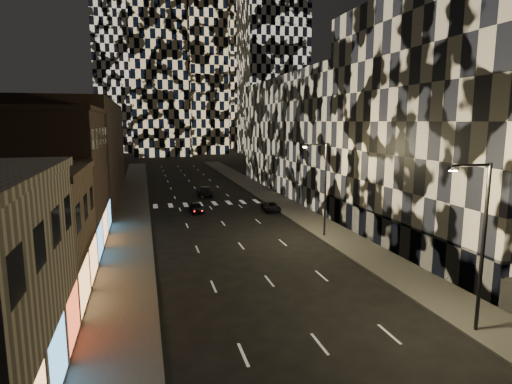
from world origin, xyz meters
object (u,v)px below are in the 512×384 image
car_dark_oncoming (205,191)px  car_dark_rightlane (271,207)px  streetlight_near (480,236)px  car_dark_midlane (196,208)px  streetlight_far (323,183)px

car_dark_oncoming → car_dark_rightlane: bearing=117.5°
streetlight_near → car_dark_midlane: streetlight_near is taller
streetlight_near → car_dark_midlane: 36.42m
streetlight_far → streetlight_near: bearing=-90.0°
streetlight_near → car_dark_oncoming: bearing=99.5°
streetlight_near → car_dark_rightlane: bearing=92.4°
streetlight_near → car_dark_rightlane: (-1.35, 32.88, -4.78)m
car_dark_oncoming → car_dark_rightlane: size_ratio=1.25×
streetlight_near → car_dark_oncoming: 47.37m
car_dark_midlane → streetlight_near: bearing=-75.5°
streetlight_near → streetlight_far: 20.00m
streetlight_far → car_dark_rightlane: (-1.35, 12.88, -4.78)m
streetlight_far → car_dark_midlane: (-10.52, 14.55, -4.72)m
car_dark_rightlane → car_dark_oncoming: bearing=118.3°
car_dark_midlane → car_dark_rightlane: bearing=-12.8°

